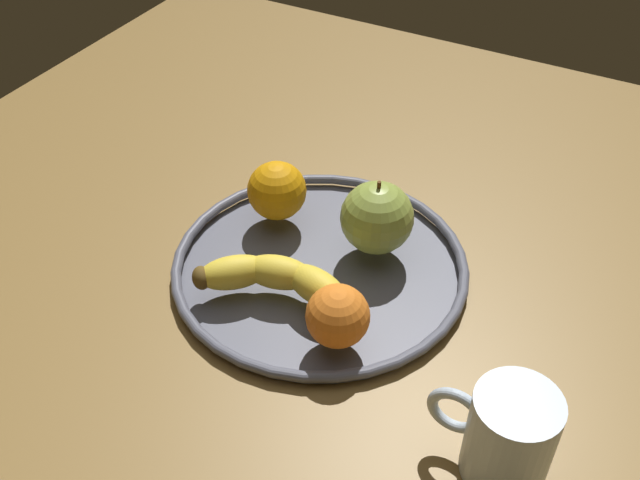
{
  "coord_description": "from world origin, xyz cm",
  "views": [
    {
      "loc": [
        -29.41,
        54.77,
        58.88
      ],
      "look_at": [
        0.0,
        0.0,
        4.8
      ],
      "focal_mm": 41.78,
      "sensor_mm": 36.0,
      "label": 1
    }
  ],
  "objects_px": {
    "apple": "(377,218)",
    "orange_back_right": "(338,316)",
    "banana": "(273,277)",
    "fruit_bowl": "(320,266)",
    "ambient_mug": "(507,436)",
    "orange_back_left": "(277,191)"
  },
  "relations": [
    {
      "from": "apple",
      "to": "orange_back_left",
      "type": "distance_m",
      "value": 0.13
    },
    {
      "from": "banana",
      "to": "orange_back_left",
      "type": "distance_m",
      "value": 0.13
    },
    {
      "from": "apple",
      "to": "orange_back_left",
      "type": "relative_size",
      "value": 1.29
    },
    {
      "from": "orange_back_right",
      "to": "ambient_mug",
      "type": "xyz_separation_m",
      "value": [
        -0.19,
        0.05,
        -0.0
      ]
    },
    {
      "from": "orange_back_left",
      "to": "ambient_mug",
      "type": "xyz_separation_m",
      "value": [
        -0.35,
        0.2,
        -0.01
      ]
    },
    {
      "from": "apple",
      "to": "orange_back_left",
      "type": "bearing_deg",
      "value": 1.37
    },
    {
      "from": "banana",
      "to": "orange_back_left",
      "type": "bearing_deg",
      "value": -76.12
    },
    {
      "from": "orange_back_left",
      "to": "ambient_mug",
      "type": "bearing_deg",
      "value": 150.2
    },
    {
      "from": "orange_back_right",
      "to": "ambient_mug",
      "type": "bearing_deg",
      "value": 164.29
    },
    {
      "from": "fruit_bowl",
      "to": "banana",
      "type": "bearing_deg",
      "value": 71.39
    },
    {
      "from": "orange_back_right",
      "to": "fruit_bowl",
      "type": "bearing_deg",
      "value": -53.32
    },
    {
      "from": "apple",
      "to": "orange_back_left",
      "type": "xyz_separation_m",
      "value": [
        0.13,
        0.0,
        -0.01
      ]
    },
    {
      "from": "ambient_mug",
      "to": "apple",
      "type": "bearing_deg",
      "value": -42.9
    },
    {
      "from": "apple",
      "to": "ambient_mug",
      "type": "relative_size",
      "value": 0.81
    },
    {
      "from": "fruit_bowl",
      "to": "orange_back_right",
      "type": "relative_size",
      "value": 5.21
    },
    {
      "from": "banana",
      "to": "ambient_mug",
      "type": "distance_m",
      "value": 0.29
    },
    {
      "from": "fruit_bowl",
      "to": "ambient_mug",
      "type": "bearing_deg",
      "value": 150.32
    },
    {
      "from": "orange_back_left",
      "to": "ambient_mug",
      "type": "relative_size",
      "value": 0.62
    },
    {
      "from": "apple",
      "to": "orange_back_right",
      "type": "bearing_deg",
      "value": 100.11
    },
    {
      "from": "orange_back_left",
      "to": "orange_back_right",
      "type": "distance_m",
      "value": 0.21
    },
    {
      "from": "apple",
      "to": "ambient_mug",
      "type": "height_order",
      "value": "apple"
    },
    {
      "from": "banana",
      "to": "orange_back_right",
      "type": "relative_size",
      "value": 2.67
    }
  ]
}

